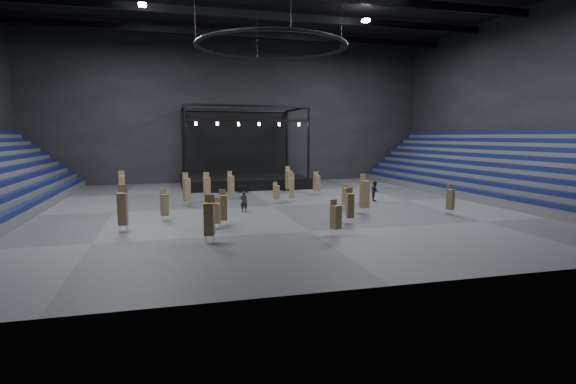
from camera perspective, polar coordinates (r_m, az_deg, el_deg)
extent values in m
plane|color=#454447|center=(37.77, -2.03, -1.79)|extent=(50.00, 50.00, 0.00)
cube|color=black|center=(58.07, -6.75, 10.19)|extent=(50.00, 0.20, 18.00)
cube|color=black|center=(17.75, 13.79, 17.17)|extent=(50.00, 0.20, 18.00)
cube|color=black|center=(49.40, 27.98, 9.96)|extent=(0.20, 42.00, 18.00)
cube|color=#0B1432|center=(38.02, -29.73, -1.22)|extent=(0.59, 40.00, 0.40)
cube|color=#0B1432|center=(38.17, -31.10, -0.14)|extent=(0.59, 40.00, 0.40)
cube|color=#0B1432|center=(38.36, -32.47, 0.93)|extent=(0.59, 40.00, 0.40)
cube|color=#4B4B4D|center=(47.27, 24.16, -0.15)|extent=(7.20, 40.00, 0.75)
cube|color=#0B1432|center=(45.21, 20.96, 0.43)|extent=(0.59, 40.00, 0.40)
cube|color=#4B4B4D|center=(47.51, 24.61, 0.31)|extent=(6.30, 40.00, 1.50)
cube|color=#0B1432|center=(45.67, 21.92, 1.40)|extent=(0.59, 40.00, 0.40)
cube|color=#4B4B4D|center=(47.76, 25.05, 0.78)|extent=(5.40, 40.00, 2.25)
cube|color=#0B1432|center=(46.15, 22.86, 2.34)|extent=(0.59, 40.00, 0.40)
cube|color=#4B4B4D|center=(48.01, 25.48, 1.23)|extent=(4.50, 40.00, 3.00)
cube|color=#0B1432|center=(46.66, 23.78, 3.27)|extent=(0.59, 40.00, 0.40)
cube|color=#4B4B4D|center=(48.27, 25.92, 1.69)|extent=(3.60, 40.00, 3.75)
cube|color=#0B1432|center=(47.19, 24.68, 4.17)|extent=(0.59, 40.00, 0.40)
cube|color=#4B4B4D|center=(48.53, 26.34, 2.13)|extent=(2.70, 40.00, 4.50)
cube|color=#0B1432|center=(47.74, 25.57, 5.05)|extent=(0.59, 40.00, 0.40)
cube|color=#4B4B4D|center=(48.80, 26.77, 2.58)|extent=(1.80, 40.00, 5.25)
cube|color=#0B1432|center=(48.31, 26.43, 5.91)|extent=(0.59, 40.00, 0.40)
cube|color=#4B4B4D|center=(49.08, 27.18, 3.01)|extent=(0.90, 40.00, 6.00)
cube|color=#0B1432|center=(48.91, 27.28, 6.75)|extent=(0.59, 40.00, 0.40)
cube|color=black|center=(52.80, -5.77, 1.38)|extent=(14.00, 10.00, 1.20)
cube|color=black|center=(57.29, -6.60, 6.43)|extent=(13.30, 0.30, 8.00)
cylinder|color=black|center=(47.33, -12.91, 6.04)|extent=(0.24, 0.24, 7.80)
cylinder|color=black|center=(56.52, -13.24, 6.18)|extent=(0.24, 0.24, 7.80)
cylinder|color=black|center=(49.58, 2.61, 6.25)|extent=(0.24, 0.24, 7.80)
cylinder|color=black|center=(58.42, -0.11, 6.39)|extent=(0.24, 0.24, 7.80)
cube|color=black|center=(48.11, -5.02, 10.85)|extent=(13.40, 0.25, 0.25)
cube|color=black|center=(57.18, -6.62, 10.24)|extent=(13.40, 0.25, 0.25)
cube|color=black|center=(48.04, -5.00, 9.07)|extent=(13.40, 0.20, 0.20)
cylinder|color=white|center=(47.39, -11.63, 8.49)|extent=(0.24, 0.24, 0.35)
cylinder|color=white|center=(47.57, -8.95, 8.55)|extent=(0.24, 0.24, 0.35)
cylinder|color=white|center=(47.85, -6.30, 8.58)|extent=(0.24, 0.24, 0.35)
cylinder|color=white|center=(48.22, -3.69, 8.60)|extent=(0.24, 0.24, 0.35)
cylinder|color=white|center=(48.70, -1.12, 8.60)|extent=(0.24, 0.24, 0.35)
cylinder|color=white|center=(49.27, 1.39, 8.58)|extent=(0.24, 0.24, 0.35)
torus|color=black|center=(38.00, -2.12, 17.97)|extent=(12.30, 12.30, 0.30)
cylinder|color=black|center=(40.26, 6.81, 20.95)|extent=(0.04, 0.04, 5.00)
cylinder|color=black|center=(44.25, -3.96, 19.71)|extent=(0.04, 0.04, 5.00)
cylinder|color=black|center=(37.72, -11.76, 21.81)|extent=(0.04, 0.04, 5.00)
cube|color=black|center=(45.61, -4.23, 21.52)|extent=(49.00, 0.35, 0.70)
cube|color=black|center=(53.27, -5.92, 19.39)|extent=(49.00, 0.35, 0.70)
cube|color=white|center=(41.83, -18.03, 21.68)|extent=(0.60, 0.60, 0.25)
cube|color=white|center=(45.61, 9.85, 20.66)|extent=(0.60, 0.60, 0.25)
cube|color=black|center=(47.14, -9.08, 0.33)|extent=(1.15, 0.85, 0.69)
cube|color=black|center=(47.12, -5.76, 0.38)|extent=(1.11, 0.73, 0.68)
cube|color=black|center=(48.09, 0.03, 0.61)|extent=(1.27, 0.81, 0.78)
cylinder|color=silver|center=(42.70, -20.56, -0.91)|extent=(0.03, 0.03, 0.43)
cylinder|color=silver|center=(43.11, -20.51, -0.83)|extent=(0.03, 0.03, 0.43)
cylinder|color=silver|center=(42.66, -20.01, -0.89)|extent=(0.03, 0.03, 0.43)
cylinder|color=silver|center=(43.07, -19.96, -0.82)|extent=(0.03, 0.03, 0.43)
cube|color=tan|center=(42.75, -20.33, 0.67)|extent=(0.58, 0.58, 1.88)
cube|color=tan|center=(42.88, -20.39, 1.88)|extent=(0.50, 0.12, 1.03)
cylinder|color=silver|center=(39.87, 0.29, -1.03)|extent=(0.03, 0.03, 0.38)
cylinder|color=silver|center=(40.21, 0.16, -0.96)|extent=(0.03, 0.03, 0.38)
cylinder|color=silver|center=(39.96, 0.79, -1.02)|extent=(0.03, 0.03, 0.38)
cylinder|color=silver|center=(40.31, 0.65, -0.95)|extent=(0.03, 0.03, 0.38)
cube|color=tan|center=(39.95, 0.48, 0.53)|extent=(0.57, 0.57, 1.76)
cube|color=tan|center=(40.05, 0.48, 1.74)|extent=(0.43, 0.18, 0.97)
cylinder|color=silver|center=(46.03, -0.08, 0.11)|extent=(0.03, 0.03, 0.46)
cylinder|color=silver|center=(46.44, -0.22, 0.18)|extent=(0.03, 0.03, 0.46)
cylinder|color=silver|center=(46.14, 0.44, 0.13)|extent=(0.03, 0.03, 0.46)
cylinder|color=silver|center=(46.55, 0.30, 0.19)|extent=(0.03, 0.03, 0.46)
cube|color=tan|center=(46.16, 0.11, 1.57)|extent=(0.69, 0.69, 1.85)
cube|color=tan|center=(46.28, -0.04, 2.67)|extent=(0.52, 0.23, 1.02)
cylinder|color=silver|center=(32.05, -15.68, -3.31)|extent=(0.03, 0.03, 0.38)
cylinder|color=silver|center=(32.40, -15.67, -3.20)|extent=(0.03, 0.03, 0.38)
cylinder|color=silver|center=(32.05, -15.04, -3.29)|extent=(0.03, 0.03, 0.38)
cylinder|color=silver|center=(32.40, -15.03, -3.18)|extent=(0.03, 0.03, 0.38)
cube|color=tan|center=(32.07, -15.41, -1.59)|extent=(0.58, 0.58, 1.50)
cube|color=tan|center=(32.15, -15.56, -0.32)|extent=(0.43, 0.20, 0.82)
cylinder|color=silver|center=(28.71, -9.33, -4.35)|extent=(0.03, 0.03, 0.36)
cylinder|color=silver|center=(29.05, -9.40, -4.22)|extent=(0.03, 0.03, 0.36)
cylinder|color=silver|center=(28.75, -8.65, -4.32)|extent=(0.03, 0.03, 0.36)
cylinder|color=silver|center=(29.08, -8.73, -4.19)|extent=(0.03, 0.03, 0.36)
cube|color=tan|center=(28.75, -9.06, -2.66)|extent=(0.57, 0.57, 1.29)
cube|color=tan|center=(28.82, -8.97, -1.44)|extent=(0.40, 0.22, 0.71)
cylinder|color=silver|center=(30.31, 7.66, -3.69)|extent=(0.03, 0.03, 0.38)
cylinder|color=silver|center=(30.64, 7.40, -3.57)|extent=(0.03, 0.03, 0.38)
cylinder|color=silver|center=(30.45, 8.29, -3.65)|extent=(0.03, 0.03, 0.38)
cylinder|color=silver|center=(30.78, 8.03, -3.53)|extent=(0.03, 0.03, 0.38)
cube|color=tan|center=(30.37, 7.87, -1.74)|extent=(0.50, 0.50, 1.64)
cube|color=tan|center=(30.44, 7.79, -0.26)|extent=(0.45, 0.10, 0.90)
cylinder|color=silver|center=(29.52, -8.52, -3.99)|extent=(0.03, 0.03, 0.39)
cylinder|color=silver|center=(29.88, -8.60, -3.86)|extent=(0.03, 0.03, 0.39)
cylinder|color=silver|center=(29.56, -7.81, -3.96)|extent=(0.03, 0.03, 0.39)
cylinder|color=silver|center=(29.92, -7.89, -3.83)|extent=(0.03, 0.03, 0.39)
cube|color=tan|center=(29.55, -8.24, -2.00)|extent=(0.47, 0.47, 1.62)
cube|color=tan|center=(29.63, -8.30, -0.49)|extent=(0.45, 0.07, 0.89)
cylinder|color=silver|center=(24.89, -10.35, -6.05)|extent=(0.03, 0.03, 0.44)
cylinder|color=silver|center=(25.30, -10.43, -5.84)|extent=(0.03, 0.03, 0.44)
cylinder|color=silver|center=(24.93, -9.38, -6.01)|extent=(0.03, 0.03, 0.44)
cylinder|color=silver|center=(25.33, -9.47, -5.80)|extent=(0.03, 0.03, 0.44)
cube|color=tan|center=(24.89, -9.96, -3.43)|extent=(0.65, 0.65, 1.79)
cube|color=tan|center=(24.96, -9.91, -1.43)|extent=(0.51, 0.20, 0.98)
cylinder|color=silver|center=(38.99, -1.68, -1.23)|extent=(0.03, 0.03, 0.36)
cylinder|color=silver|center=(39.33, -1.79, -1.16)|extent=(0.03, 0.03, 0.36)
cylinder|color=silver|center=(39.07, -1.18, -1.21)|extent=(0.03, 0.03, 0.36)
cylinder|color=silver|center=(39.40, -1.30, -1.14)|extent=(0.03, 0.03, 0.36)
cube|color=tan|center=(39.09, -1.49, -0.04)|extent=(0.57, 0.57, 1.22)
cube|color=tan|center=(39.18, -1.65, 0.80)|extent=(0.41, 0.20, 0.67)
cylinder|color=silver|center=(26.48, 5.82, -5.21)|extent=(0.03, 0.03, 0.41)
cylinder|color=silver|center=(26.84, 5.52, -5.03)|extent=(0.03, 0.03, 0.41)
cylinder|color=silver|center=(26.62, 6.61, -5.15)|extent=(0.03, 0.03, 0.41)
cylinder|color=silver|center=(26.98, 6.31, -4.98)|extent=(0.03, 0.03, 0.41)
cube|color=tan|center=(26.56, 6.09, -3.19)|extent=(0.65, 0.65, 1.39)
cube|color=tan|center=(26.60, 5.80, -1.76)|extent=(0.46, 0.24, 0.77)
cylinder|color=silver|center=(42.27, -7.46, -0.61)|extent=(0.03, 0.03, 0.41)
cylinder|color=silver|center=(42.65, -7.53, -0.54)|extent=(0.03, 0.03, 0.41)
cylinder|color=silver|center=(42.32, -6.94, -0.59)|extent=(0.03, 0.03, 0.41)
cylinder|color=silver|center=(42.70, -7.02, -0.53)|extent=(0.03, 0.03, 0.41)
cube|color=tan|center=(42.36, -7.26, 0.88)|extent=(0.63, 0.63, 1.76)
cube|color=tan|center=(42.45, -7.41, 2.01)|extent=(0.46, 0.22, 0.97)
cylinder|color=silver|center=(44.68, 3.49, -0.12)|extent=(0.03, 0.03, 0.45)
cylinder|color=silver|center=(45.08, 3.32, -0.05)|extent=(0.03, 0.03, 0.45)
cylinder|color=silver|center=(44.82, 4.01, -0.10)|extent=(0.03, 0.03, 0.45)
cylinder|color=silver|center=(45.22, 3.84, -0.03)|extent=(0.03, 0.03, 0.45)
cube|color=tan|center=(44.84, 3.67, 1.17)|extent=(0.60, 0.60, 1.51)
cube|color=tan|center=(44.97, 3.56, 2.09)|extent=(0.52, 0.13, 0.83)
cylinder|color=silver|center=(34.16, 9.48, -2.44)|extent=(0.03, 0.03, 0.46)
cylinder|color=silver|center=(34.55, 9.18, -2.32)|extent=(0.03, 0.03, 0.46)
cylinder|color=silver|center=(34.34, 10.14, -2.40)|extent=(0.03, 0.03, 0.46)
cylinder|color=silver|center=(34.73, 9.84, -2.29)|extent=(0.03, 0.03, 0.46)
cube|color=tan|center=(34.26, 9.70, -0.30)|extent=(0.69, 0.69, 2.05)
cube|color=tan|center=(34.32, 9.48, 1.36)|extent=(0.52, 0.23, 1.13)
cylinder|color=silver|center=(35.46, 19.79, -2.48)|extent=(0.03, 0.03, 0.38)
cylinder|color=silver|center=(35.75, 19.46, -2.39)|extent=(0.03, 0.03, 0.38)
cylinder|color=silver|center=(35.66, 20.28, -2.44)|extent=(0.03, 0.03, 0.38)
cylinder|color=silver|center=(35.96, 19.94, -2.35)|extent=(0.03, 0.03, 0.38)
cube|color=tan|center=(35.57, 19.93, -0.90)|extent=(0.61, 0.61, 1.53)
cube|color=tan|center=(35.58, 19.72, 0.27)|extent=(0.43, 0.24, 0.84)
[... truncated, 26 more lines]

